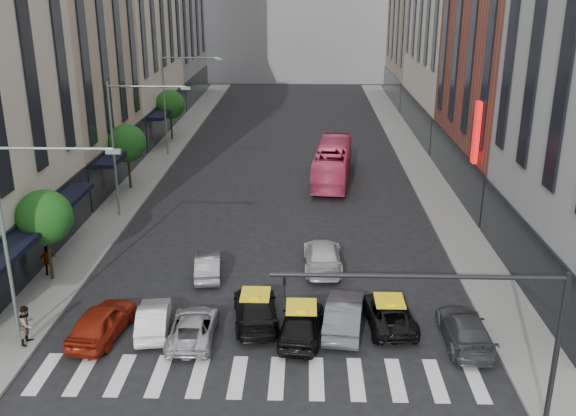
# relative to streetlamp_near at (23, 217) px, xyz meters

# --- Properties ---
(ground) EXTENTS (160.00, 160.00, 0.00)m
(ground) POSITION_rel_streetlamp_near_xyz_m (10.04, -4.00, -5.90)
(ground) COLOR black
(ground) RESTS_ON ground
(sidewalk_left) EXTENTS (3.00, 96.00, 0.15)m
(sidewalk_left) POSITION_rel_streetlamp_near_xyz_m (-1.46, 26.00, -5.83)
(sidewalk_left) COLOR slate
(sidewalk_left) RESTS_ON ground
(sidewalk_right) EXTENTS (3.00, 96.00, 0.15)m
(sidewalk_right) POSITION_rel_streetlamp_near_xyz_m (21.54, 26.00, -5.83)
(sidewalk_right) COLOR slate
(sidewalk_right) RESTS_ON ground
(building_left_b) EXTENTS (8.00, 16.00, 24.00)m
(building_left_b) POSITION_rel_streetlamp_near_xyz_m (-6.96, 24.00, 6.10)
(building_left_b) COLOR tan
(building_left_b) RESTS_ON ground
(building_right_b) EXTENTS (8.00, 18.00, 26.00)m
(building_right_b) POSITION_rel_streetlamp_near_xyz_m (27.04, 23.00, 7.10)
(building_right_b) COLOR brown
(building_right_b) RESTS_ON ground
(tree_near) EXTENTS (2.88, 2.88, 4.95)m
(tree_near) POSITION_rel_streetlamp_near_xyz_m (-1.76, 6.00, -2.25)
(tree_near) COLOR black
(tree_near) RESTS_ON sidewalk_left
(tree_mid) EXTENTS (2.88, 2.88, 4.95)m
(tree_mid) POSITION_rel_streetlamp_near_xyz_m (-1.76, 22.00, -2.25)
(tree_mid) COLOR black
(tree_mid) RESTS_ON sidewalk_left
(tree_far) EXTENTS (2.88, 2.88, 4.95)m
(tree_far) POSITION_rel_streetlamp_near_xyz_m (-1.76, 38.00, -2.25)
(tree_far) COLOR black
(tree_far) RESTS_ON sidewalk_left
(streetlamp_near) EXTENTS (5.38, 0.25, 9.00)m
(streetlamp_near) POSITION_rel_streetlamp_near_xyz_m (0.00, 0.00, 0.00)
(streetlamp_near) COLOR gray
(streetlamp_near) RESTS_ON sidewalk_left
(streetlamp_mid) EXTENTS (5.38, 0.25, 9.00)m
(streetlamp_mid) POSITION_rel_streetlamp_near_xyz_m (0.00, 16.00, 0.00)
(streetlamp_mid) COLOR gray
(streetlamp_mid) RESTS_ON sidewalk_left
(streetlamp_far) EXTENTS (5.38, 0.25, 9.00)m
(streetlamp_far) POSITION_rel_streetlamp_near_xyz_m (0.00, 32.00, 0.00)
(streetlamp_far) COLOR gray
(streetlamp_far) RESTS_ON sidewalk_left
(traffic_signal) EXTENTS (10.10, 0.20, 6.00)m
(traffic_signal) POSITION_rel_streetlamp_near_xyz_m (17.74, -5.00, -1.43)
(traffic_signal) COLOR black
(traffic_signal) RESTS_ON ground
(liberty_sign) EXTENTS (0.30, 0.70, 4.00)m
(liberty_sign) POSITION_rel_streetlamp_near_xyz_m (22.64, 16.00, 0.10)
(liberty_sign) COLOR red
(liberty_sign) RESTS_ON ground
(car_red) EXTENTS (2.43, 4.74, 1.54)m
(car_red) POSITION_rel_streetlamp_near_xyz_m (2.64, 0.45, -5.13)
(car_red) COLOR maroon
(car_red) RESTS_ON ground
(car_white_front) EXTENTS (1.88, 4.04, 1.28)m
(car_white_front) POSITION_rel_streetlamp_near_xyz_m (4.84, 1.02, -5.26)
(car_white_front) COLOR white
(car_white_front) RESTS_ON ground
(car_silver) EXTENTS (2.08, 4.38, 1.21)m
(car_silver) POSITION_rel_streetlamp_near_xyz_m (6.77, 0.37, -5.30)
(car_silver) COLOR #A9AAAF
(car_silver) RESTS_ON ground
(taxi_left) EXTENTS (2.62, 5.15, 1.43)m
(taxi_left) POSITION_rel_streetlamp_near_xyz_m (9.44, 1.96, -5.19)
(taxi_left) COLOR black
(taxi_left) RESTS_ON ground
(taxi_center) EXTENTS (2.27, 4.63, 1.52)m
(taxi_center) POSITION_rel_streetlamp_near_xyz_m (11.60, 0.65, -5.14)
(taxi_center) COLOR black
(taxi_center) RESTS_ON ground
(car_grey_mid) EXTENTS (2.20, 4.82, 1.53)m
(car_grey_mid) POSITION_rel_streetlamp_near_xyz_m (13.55, 1.47, -5.14)
(car_grey_mid) COLOR #484B51
(car_grey_mid) RESTS_ON ground
(taxi_right) EXTENTS (2.44, 4.64, 1.25)m
(taxi_right) POSITION_rel_streetlamp_near_xyz_m (15.65, 1.88, -5.28)
(taxi_right) COLOR black
(taxi_right) RESTS_ON ground
(car_grey_curb) EXTENTS (1.91, 4.70, 1.36)m
(car_grey_curb) POSITION_rel_streetlamp_near_xyz_m (18.82, 0.37, -5.22)
(car_grey_curb) COLOR #3A3D41
(car_grey_curb) RESTS_ON ground
(car_row2_left) EXTENTS (1.79, 3.96, 1.26)m
(car_row2_left) POSITION_rel_streetlamp_near_xyz_m (6.47, 6.90, -5.27)
(car_row2_left) COLOR #A1A1A6
(car_row2_left) RESTS_ON ground
(car_row2_right) EXTENTS (2.15, 5.09, 1.46)m
(car_row2_right) POSITION_rel_streetlamp_near_xyz_m (12.71, 8.14, -5.17)
(car_row2_right) COLOR silver
(car_row2_right) RESTS_ON ground
(bus) EXTENTS (3.62, 10.93, 2.99)m
(bus) POSITION_rel_streetlamp_near_xyz_m (13.85, 24.80, -4.41)
(bus) COLOR #E44371
(bus) RESTS_ON ground
(pedestrian_near) EXTENTS (0.77, 0.94, 1.79)m
(pedestrian_near) POSITION_rel_streetlamp_near_xyz_m (-0.36, -0.38, -4.86)
(pedestrian_near) COLOR gray
(pedestrian_near) RESTS_ON sidewalk_left
(pedestrian_far) EXTENTS (1.02, 0.85, 1.64)m
(pedestrian_far) POSITION_rel_streetlamp_near_xyz_m (-2.12, 6.53, -4.94)
(pedestrian_far) COLOR gray
(pedestrian_far) RESTS_ON sidewalk_left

